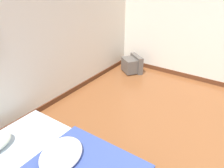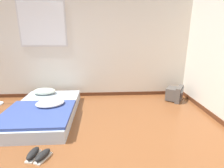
% 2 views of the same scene
% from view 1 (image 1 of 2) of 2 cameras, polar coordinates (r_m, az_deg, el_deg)
% --- Properties ---
extents(wall_back, '(7.74, 0.08, 2.60)m').
position_cam_1_polar(wall_back, '(3.16, -23.92, 12.14)').
color(wall_back, silver).
rests_on(wall_back, ground_plane).
extents(crt_tv, '(0.51, 0.53, 0.37)m').
position_cam_1_polar(crt_tv, '(4.80, 5.32, 5.10)').
color(crt_tv, '#56514C').
rests_on(crt_tv, ground_plane).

